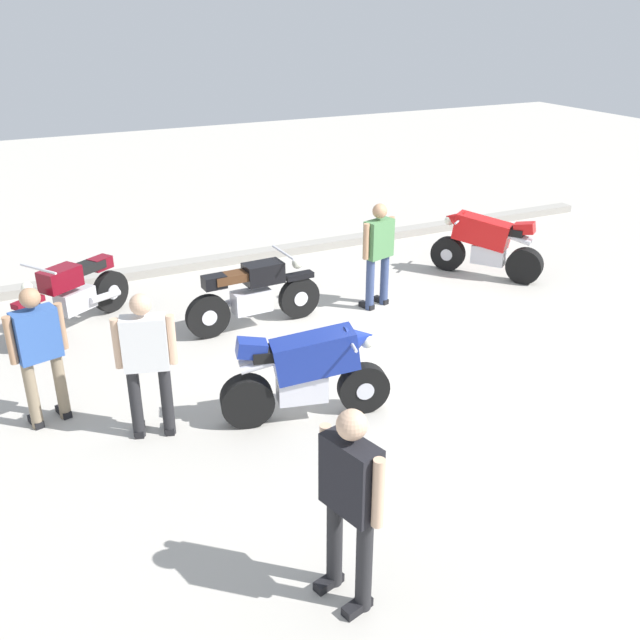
{
  "coord_description": "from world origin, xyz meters",
  "views": [
    {
      "loc": [
        -5.0,
        -7.11,
        4.36
      ],
      "look_at": [
        -1.51,
        0.07,
        0.75
      ],
      "focal_mm": 39.42,
      "sensor_mm": 36.0,
      "label": 1
    }
  ],
  "objects_px": {
    "person_in_white_shirt": "(146,357)",
    "motorcycle_red_sportbike": "(486,243)",
    "motorcycle_blue_sportbike": "(307,372)",
    "motorcycle_maroon_cruiser": "(73,295)",
    "person_in_black_shirt": "(350,495)",
    "person_in_green_shirt": "(378,250)",
    "motorcycle_black_cruiser": "(254,294)",
    "person_in_blue_shirt": "(39,349)"
  },
  "relations": [
    {
      "from": "person_in_white_shirt",
      "to": "motorcycle_red_sportbike",
      "type": "bearing_deg",
      "value": -53.09
    },
    {
      "from": "motorcycle_blue_sportbike",
      "to": "motorcycle_maroon_cruiser",
      "type": "xyz_separation_m",
      "value": [
        -2.01,
        3.71,
        -0.07
      ]
    },
    {
      "from": "person_in_black_shirt",
      "to": "person_in_green_shirt",
      "type": "bearing_deg",
      "value": -137.07
    },
    {
      "from": "motorcycle_red_sportbike",
      "to": "motorcycle_maroon_cruiser",
      "type": "height_order",
      "value": "motorcycle_red_sportbike"
    },
    {
      "from": "motorcycle_black_cruiser",
      "to": "motorcycle_maroon_cruiser",
      "type": "relative_size",
      "value": 1.16
    },
    {
      "from": "person_in_blue_shirt",
      "to": "motorcycle_maroon_cruiser",
      "type": "bearing_deg",
      "value": -29.58
    },
    {
      "from": "person_in_white_shirt",
      "to": "person_in_blue_shirt",
      "type": "bearing_deg",
      "value": 68.32
    },
    {
      "from": "motorcycle_maroon_cruiser",
      "to": "person_in_blue_shirt",
      "type": "height_order",
      "value": "person_in_blue_shirt"
    },
    {
      "from": "person_in_green_shirt",
      "to": "person_in_white_shirt",
      "type": "distance_m",
      "value": 4.51
    },
    {
      "from": "motorcycle_red_sportbike",
      "to": "person_in_white_shirt",
      "type": "distance_m",
      "value": 6.84
    },
    {
      "from": "motorcycle_black_cruiser",
      "to": "person_in_green_shirt",
      "type": "relative_size",
      "value": 1.27
    },
    {
      "from": "motorcycle_maroon_cruiser",
      "to": "person_in_white_shirt",
      "type": "distance_m",
      "value": 3.35
    },
    {
      "from": "motorcycle_red_sportbike",
      "to": "person_in_black_shirt",
      "type": "xyz_separation_m",
      "value": [
        -5.55,
        -5.39,
        0.4
      ]
    },
    {
      "from": "person_in_white_shirt",
      "to": "person_in_black_shirt",
      "type": "bearing_deg",
      "value": -148.06
    },
    {
      "from": "motorcycle_maroon_cruiser",
      "to": "motorcycle_blue_sportbike",
      "type": "bearing_deg",
      "value": 84.85
    },
    {
      "from": "motorcycle_red_sportbike",
      "to": "person_in_green_shirt",
      "type": "xyz_separation_m",
      "value": [
        -2.37,
        -0.36,
        0.34
      ]
    },
    {
      "from": "motorcycle_red_sportbike",
      "to": "motorcycle_blue_sportbike",
      "type": "bearing_deg",
      "value": 84.85
    },
    {
      "from": "motorcycle_maroon_cruiser",
      "to": "person_in_black_shirt",
      "type": "bearing_deg",
      "value": 67.02
    },
    {
      "from": "motorcycle_blue_sportbike",
      "to": "person_in_green_shirt",
      "type": "bearing_deg",
      "value": 59.97
    },
    {
      "from": "motorcycle_maroon_cruiser",
      "to": "person_in_blue_shirt",
      "type": "bearing_deg",
      "value": 41.89
    },
    {
      "from": "person_in_green_shirt",
      "to": "motorcycle_blue_sportbike",
      "type": "bearing_deg",
      "value": 119.72
    },
    {
      "from": "motorcycle_red_sportbike",
      "to": "person_in_white_shirt",
      "type": "relative_size",
      "value": 1.01
    },
    {
      "from": "motorcycle_red_sportbike",
      "to": "person_in_black_shirt",
      "type": "distance_m",
      "value": 7.75
    },
    {
      "from": "person_in_green_shirt",
      "to": "person_in_blue_shirt",
      "type": "bearing_deg",
      "value": 87.62
    },
    {
      "from": "person_in_blue_shirt",
      "to": "motorcycle_blue_sportbike",
      "type": "bearing_deg",
      "value": -129.09
    },
    {
      "from": "person_in_black_shirt",
      "to": "person_in_blue_shirt",
      "type": "height_order",
      "value": "person_in_black_shirt"
    },
    {
      "from": "motorcycle_maroon_cruiser",
      "to": "person_in_white_shirt",
      "type": "relative_size",
      "value": 1.08
    },
    {
      "from": "person_in_blue_shirt",
      "to": "person_in_white_shirt",
      "type": "bearing_deg",
      "value": -142.97
    },
    {
      "from": "person_in_green_shirt",
      "to": "motorcycle_maroon_cruiser",
      "type": "bearing_deg",
      "value": 57.36
    },
    {
      "from": "person_in_white_shirt",
      "to": "person_in_blue_shirt",
      "type": "distance_m",
      "value": 1.26
    },
    {
      "from": "person_in_white_shirt",
      "to": "person_in_blue_shirt",
      "type": "xyz_separation_m",
      "value": [
        -0.99,
        0.77,
        -0.03
      ]
    },
    {
      "from": "motorcycle_blue_sportbike",
      "to": "person_in_white_shirt",
      "type": "distance_m",
      "value": 1.76
    },
    {
      "from": "motorcycle_blue_sportbike",
      "to": "person_in_green_shirt",
      "type": "distance_m",
      "value": 3.42
    },
    {
      "from": "person_in_black_shirt",
      "to": "person_in_blue_shirt",
      "type": "xyz_separation_m",
      "value": [
        -1.83,
        3.75,
        -0.07
      ]
    },
    {
      "from": "motorcycle_red_sportbike",
      "to": "person_in_white_shirt",
      "type": "height_order",
      "value": "person_in_white_shirt"
    },
    {
      "from": "motorcycle_black_cruiser",
      "to": "person_in_blue_shirt",
      "type": "bearing_deg",
      "value": -157.97
    },
    {
      "from": "motorcycle_blue_sportbike",
      "to": "person_in_blue_shirt",
      "type": "distance_m",
      "value": 2.94
    },
    {
      "from": "person_in_green_shirt",
      "to": "person_in_white_shirt",
      "type": "bearing_deg",
      "value": 100.35
    },
    {
      "from": "motorcycle_red_sportbike",
      "to": "person_in_blue_shirt",
      "type": "xyz_separation_m",
      "value": [
        -7.38,
        -1.64,
        0.33
      ]
    },
    {
      "from": "motorcycle_black_cruiser",
      "to": "person_in_white_shirt",
      "type": "distance_m",
      "value": 3.0
    },
    {
      "from": "motorcycle_red_sportbike",
      "to": "motorcycle_maroon_cruiser",
      "type": "distance_m",
      "value": 6.79
    },
    {
      "from": "motorcycle_red_sportbike",
      "to": "motorcycle_black_cruiser",
      "type": "xyz_separation_m",
      "value": [
        -4.37,
        -0.24,
        -0.07
      ]
    }
  ]
}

